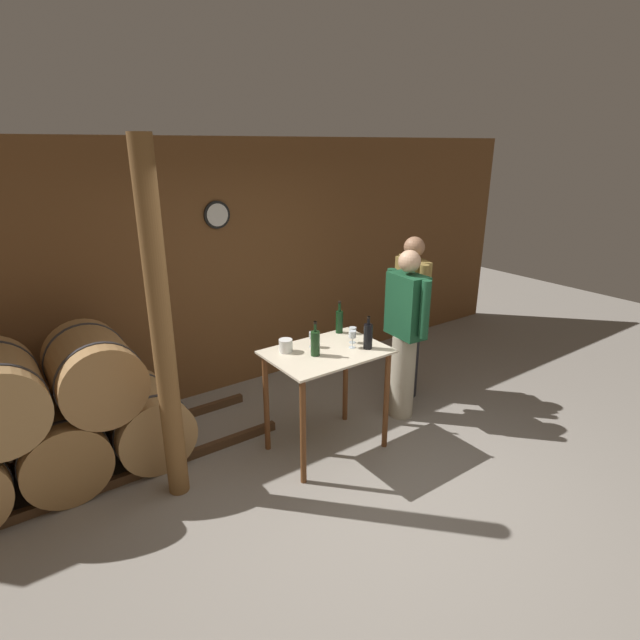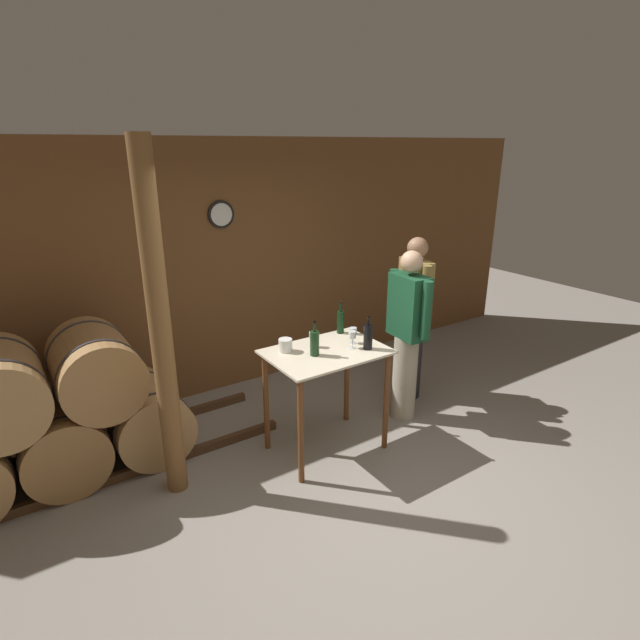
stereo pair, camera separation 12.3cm
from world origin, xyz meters
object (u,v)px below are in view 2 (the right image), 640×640
(wine_bottle_left, at_px, (368,336))
(wine_glass_near_right, at_px, (353,332))
(wine_glass_near_center, at_px, (352,335))
(person_visitor_with_scarf, at_px, (413,316))
(wine_bottle_center, at_px, (340,321))
(wine_glass_near_left, at_px, (313,336))
(wooden_post, at_px, (161,331))
(ice_bucket, at_px, (285,345))
(wine_bottle_far_left, at_px, (315,343))
(person_host, at_px, (407,333))

(wine_bottle_left, relative_size, wine_glass_near_right, 2.03)
(wine_bottle_left, xyz_separation_m, wine_glass_near_center, (-0.10, 0.09, 0.00))
(wine_glass_near_center, distance_m, person_visitor_with_scarf, 1.18)
(wine_bottle_left, xyz_separation_m, wine_bottle_center, (0.03, 0.44, 0.00))
(wine_glass_near_left, bearing_deg, wooden_post, 177.03)
(wooden_post, relative_size, ice_bucket, 23.25)
(wine_bottle_far_left, xyz_separation_m, wine_glass_near_center, (0.35, -0.05, 0.00))
(wine_bottle_left, relative_size, person_host, 0.17)
(ice_bucket, distance_m, person_visitor_with_scarf, 1.63)
(wine_bottle_left, xyz_separation_m, ice_bucket, (-0.62, 0.35, -0.06))
(wine_glass_near_right, height_order, person_host, person_host)
(wine_glass_near_center, bearing_deg, wine_bottle_left, -42.09)
(ice_bucket, xyz_separation_m, person_host, (1.26, -0.15, -0.11))
(wine_bottle_center, height_order, wine_glass_near_left, wine_bottle_center)
(wine_glass_near_right, xyz_separation_m, person_host, (0.67, 0.02, -0.16))
(wine_bottle_center, xyz_separation_m, ice_bucket, (-0.65, -0.10, -0.06))
(person_visitor_with_scarf, bearing_deg, wine_bottle_center, -177.66)
(wine_bottle_far_left, relative_size, wine_glass_near_left, 2.17)
(wine_glass_near_left, xyz_separation_m, ice_bucket, (-0.25, 0.04, -0.04))
(wooden_post, xyz_separation_m, wine_bottle_left, (1.63, -0.37, -0.28))
(wooden_post, xyz_separation_m, ice_bucket, (1.02, -0.02, -0.33))
(wine_bottle_far_left, xyz_separation_m, wine_glass_near_right, (0.43, 0.04, -0.01))
(wine_bottle_far_left, xyz_separation_m, wine_bottle_center, (0.49, 0.30, 0.00))
(wine_bottle_far_left, bearing_deg, wine_bottle_left, -17.16)
(wine_glass_near_left, height_order, person_host, person_host)
(wine_bottle_center, height_order, ice_bucket, wine_bottle_center)
(ice_bucket, bearing_deg, wine_glass_near_right, -15.94)
(wine_glass_near_center, xyz_separation_m, ice_bucket, (-0.52, 0.26, -0.06))
(wine_bottle_center, bearing_deg, ice_bucket, -171.41)
(person_visitor_with_scarf, bearing_deg, person_host, -140.67)
(ice_bucket, bearing_deg, wooden_post, 178.73)
(person_host, xyz_separation_m, person_visitor_with_scarf, (0.35, 0.29, 0.03))
(wine_glass_near_center, xyz_separation_m, wine_glass_near_right, (0.07, 0.09, -0.01))
(wine_bottle_center, xyz_separation_m, person_host, (0.62, -0.25, -0.17))
(person_host, distance_m, person_visitor_with_scarf, 0.46)
(wine_glass_near_center, relative_size, wine_glass_near_right, 1.07)
(wine_bottle_far_left, height_order, wine_bottle_center, wine_bottle_center)
(wooden_post, xyz_separation_m, wine_bottle_far_left, (1.18, -0.23, -0.28))
(wine_bottle_left, relative_size, wine_bottle_center, 0.95)
(wine_bottle_left, height_order, person_visitor_with_scarf, person_visitor_with_scarf)
(wooden_post, distance_m, wine_glass_near_left, 1.30)
(wine_bottle_left, xyz_separation_m, person_host, (0.65, 0.19, -0.17))
(person_host, bearing_deg, ice_bucket, 173.15)
(wine_bottle_left, xyz_separation_m, person_visitor_with_scarf, (1.00, 0.48, -0.14))
(wine_bottle_center, relative_size, ice_bucket, 2.65)
(wine_glass_near_left, bearing_deg, wine_bottle_far_left, -117.51)
(ice_bucket, bearing_deg, person_host, -6.85)
(wine_bottle_left, height_order, person_host, person_host)
(wine_glass_near_left, xyz_separation_m, person_visitor_with_scarf, (1.37, 0.18, -0.13))
(wine_glass_near_left, distance_m, wine_glass_near_right, 0.37)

